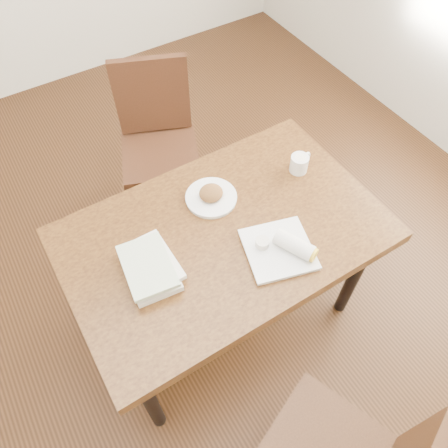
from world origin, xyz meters
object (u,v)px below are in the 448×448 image
chair_far (158,135)px  plate_scone (211,196)px  book_stack (150,267)px  table (224,242)px  coffee_mug (300,163)px  plate_burrito (283,248)px

chair_far → plate_scone: bearing=-95.4°
book_stack → chair_far: bearing=63.3°
table → book_stack: bearing=-177.9°
coffee_mug → plate_burrito: (-0.33, -0.32, -0.02)m
chair_far → plate_burrito: 1.11m
plate_burrito → book_stack: bearing=158.1°
plate_burrito → table: bearing=125.0°
chair_far → table: bearing=-97.1°
table → plate_burrito: size_ratio=4.08×
plate_burrito → book_stack: plate_burrito is taller
plate_scone → book_stack: bearing=-154.0°
chair_far → book_stack: (-0.45, -0.89, 0.24)m
plate_scone → coffee_mug: coffee_mug is taller
plate_scone → coffee_mug: size_ratio=1.87×
chair_far → book_stack: size_ratio=3.41×
table → book_stack: size_ratio=4.67×
chair_far → book_stack: 1.02m
coffee_mug → book_stack: coffee_mug is taller
table → coffee_mug: coffee_mug is taller
coffee_mug → book_stack: bearing=-171.1°
plate_scone → plate_burrito: bearing=-74.8°
chair_far → plate_burrito: (0.04, -1.09, 0.23)m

